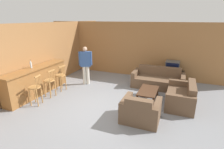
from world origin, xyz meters
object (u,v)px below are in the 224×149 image
Objects in this scene: bar_chair_near at (35,89)px; bar_chair_far at (61,77)px; armchair_near at (140,111)px; bottle at (31,64)px; couch_far at (158,80)px; tv at (172,66)px; loveseat_right at (182,97)px; coffee_table at (148,91)px; person_by_window at (86,64)px; bar_chair_mid at (50,83)px; tv_unit at (171,76)px.

bar_chair_near is 1.00× the size of bar_chair_far.
bottle is (-4.08, 0.25, 0.90)m from armchair_near.
couch_far is (3.54, 3.08, -0.25)m from bar_chair_near.
armchair_near is at bearing -99.25° from tv.
couch_far is 2.76m from armchair_near.
armchair_near is 4.19m from bottle.
tv is at bearing 35.76° from bottle.
loveseat_right is 1.10m from coffee_table.
bar_chair_far reaches higher than coffee_table.
armchair_near is at bearing -126.22° from loveseat_right.
person_by_window reaches higher than bar_chair_far.
armchair_near is at bearing -3.48° from bottle.
bar_chair_near is 1.08m from bottle.
coffee_table is 1.84× the size of tv.
loveseat_right is (4.48, 0.42, -0.25)m from bar_chair_far.
bar_chair_mid reaches higher than tv_unit.
coffee_table is (-0.05, 1.38, 0.03)m from armchair_near.
armchair_near is 3.43× the size of bottle.
bar_chair_far reaches higher than armchair_near.
tv is at bearing 25.59° from person_by_window.
loveseat_right reaches higher than coffee_table.
bar_chair_mid is 0.66× the size of loveseat_right.
tv is 0.36× the size of person_by_window.
tv_unit is at bearing 32.94° from bar_chair_far.
bottle is (-0.65, -0.76, 0.65)m from bar_chair_far.
tv_unit is (4.02, 3.93, -0.28)m from bar_chair_near.
bar_chair_mid is at bearing -110.19° from person_by_window.
bottle is (-5.13, -1.19, 0.90)m from loveseat_right.
person_by_window reaches higher than couch_far.
bar_chair_far is (-0.00, 1.32, 0.00)m from bar_chair_near.
coffee_table is (-1.10, -0.06, 0.04)m from loveseat_right.
tv_unit is at bearing 38.92° from bar_chair_mid.
bar_chair_near is 0.68m from bar_chair_mid.
person_by_window reaches higher than coffee_table.
bar_chair_far is 0.50× the size of couch_far.
armchair_near is 3.51m from person_by_window.
bar_chair_near is at bearing -90.02° from bar_chair_mid.
armchair_near is (3.43, -0.37, -0.25)m from bar_chair_mid.
bar_chair_near is at bearing -135.69° from tv.
loveseat_right is at bearing -78.02° from tv_unit.
tv_unit is at bearing 74.18° from coffee_table.
bottle is at bearing -169.60° from bar_chair_mid.
tv is (4.02, 3.24, 0.20)m from bar_chair_mid.
bar_chair_near is 5.63m from tv_unit.
couch_far is 1.90× the size of coffee_table.
couch_far is at bearing -119.58° from tv.
coffee_table is 1.03× the size of tv_unit.
person_by_window is (-2.84, 1.97, 0.63)m from armchair_near.
person_by_window reaches higher than tv_unit.
person_by_window is at bearing -154.37° from tv_unit.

